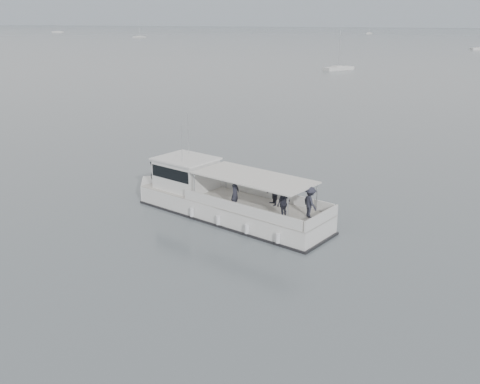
% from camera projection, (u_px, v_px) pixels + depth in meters
% --- Properties ---
extents(ground, '(1400.00, 1400.00, 0.00)m').
position_uv_depth(ground, '(163.00, 207.00, 32.45)').
color(ground, '#566065').
rests_on(ground, ground).
extents(headland, '(1400.00, 90.00, 28.00)m').
position_uv_depth(headland, '(400.00, 12.00, 535.91)').
color(headland, '#939EA8').
rests_on(headland, ground).
extents(tour_boat, '(13.19, 7.48, 5.67)m').
position_uv_depth(tour_boat, '(216.00, 198.00, 31.12)').
color(tour_boat, white).
rests_on(tour_boat, ground).
extents(moored_fleet, '(412.89, 334.64, 9.36)m').
position_uv_depth(moored_fleet, '(328.00, 43.00, 213.32)').
color(moored_fleet, white).
rests_on(moored_fleet, ground).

